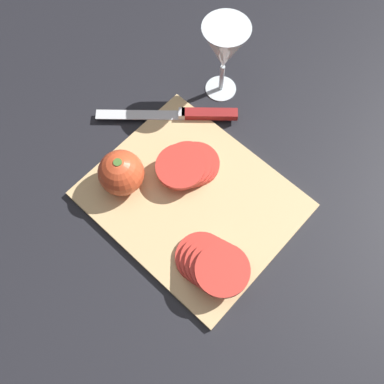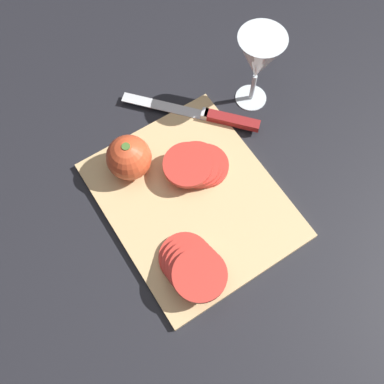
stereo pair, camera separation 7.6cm
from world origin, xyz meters
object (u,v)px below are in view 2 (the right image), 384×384
object	(u,v)px
wine_glass	(258,60)
knife	(217,117)
whole_tomato	(129,158)
tomato_slice_stack_far	(196,165)
tomato_slice_stack_near	(192,266)

from	to	relation	value
wine_glass	knife	world-z (taller)	wine_glass
wine_glass	whole_tomato	world-z (taller)	wine_glass
whole_tomato	tomato_slice_stack_far	distance (m)	0.12
knife	tomato_slice_stack_near	distance (m)	0.29
wine_glass	whole_tomato	xyz separation A→B (m)	(-0.01, 0.27, -0.06)
wine_glass	tomato_slice_stack_far	world-z (taller)	wine_glass
whole_tomato	tomato_slice_stack_near	distance (m)	0.22
wine_glass	tomato_slice_stack_near	distance (m)	0.37
tomato_slice_stack_near	tomato_slice_stack_far	bearing A→B (deg)	-35.24
wine_glass	whole_tomato	distance (m)	0.28
knife	tomato_slice_stack_far	xyz separation A→B (m)	(-0.07, 0.09, 0.01)
knife	tomato_slice_stack_far	bearing A→B (deg)	84.70
tomato_slice_stack_near	whole_tomato	bearing A→B (deg)	-2.47
whole_tomato	knife	world-z (taller)	whole_tomato
knife	tomato_slice_stack_far	size ratio (longest dim) A/B	1.80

